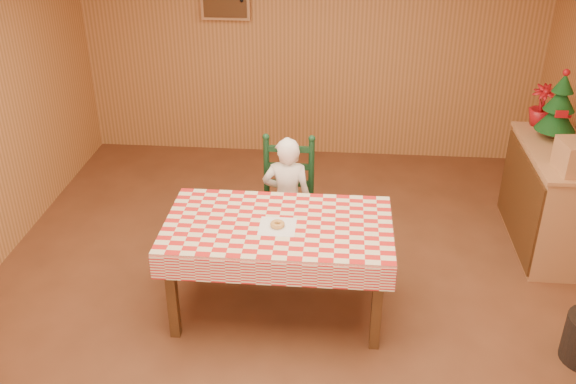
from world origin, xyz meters
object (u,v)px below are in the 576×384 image
Objects in this scene: ladder_chair at (288,202)px; christmas_tree at (559,108)px; shelf_unit at (549,199)px; seated_child at (287,200)px; dining_table at (278,233)px.

ladder_chair is 1.74× the size of christmas_tree.
christmas_tree reaches higher than ladder_chair.
christmas_tree is (0.01, 0.25, 0.74)m from shelf_unit.
christmas_tree is at bearing 14.43° from ladder_chair.
shelf_unit is (2.25, 0.39, -0.10)m from seated_child.
shelf_unit is (2.25, 1.12, -0.22)m from dining_table.
ladder_chair reaches higher than dining_table.
seated_child is at bearing 90.00° from dining_table.
seated_child reaches higher than shelf_unit.
dining_table is 2.70m from christmas_tree.
christmas_tree reaches higher than dining_table.
shelf_unit is (2.25, 0.33, -0.04)m from ladder_chair.
ladder_chair is at bearing -90.00° from seated_child.
dining_table is at bearing -90.00° from ladder_chair.
dining_table is 2.53m from shelf_unit.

